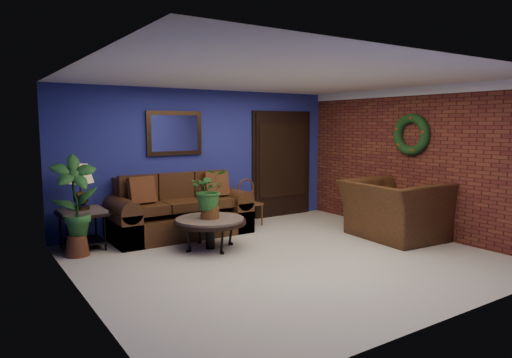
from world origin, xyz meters
TOP-DOWN VIEW (x-y plane):
  - floor at (0.00, 0.00)m, footprint 5.50×5.50m
  - wall_back at (0.00, 2.50)m, footprint 5.50×0.04m
  - wall_left at (-2.75, 0.00)m, footprint 0.04×5.00m
  - wall_right_brick at (2.75, 0.00)m, footprint 0.04×5.00m
  - ceiling at (0.00, 0.00)m, footprint 5.50×5.00m
  - crown_molding at (2.72, 0.00)m, footprint 0.03×5.00m
  - wall_mirror at (-0.60, 2.46)m, footprint 1.02×0.06m
  - closet_door at (1.75, 2.47)m, footprint 1.44×0.06m
  - wreath at (2.69, 0.05)m, footprint 0.16×0.72m
  - sofa at (-0.71, 2.09)m, footprint 2.32×1.00m
  - coffee_table at (-0.68, 1.02)m, footprint 1.09×1.09m
  - end_table at (-2.30, 2.05)m, footprint 0.67×0.67m
  - table_lamp at (-2.30, 2.05)m, footprint 0.39×0.39m
  - side_chair at (0.72, 2.11)m, footprint 0.38×0.38m
  - armchair at (2.15, -0.08)m, footprint 1.38×1.55m
  - coffee_plant at (-0.68, 1.02)m, footprint 0.69×0.65m
  - floor_plant at (2.35, 0.72)m, footprint 0.44×0.37m
  - tall_plant at (-2.45, 1.73)m, footprint 0.67×0.48m

SIDE VIEW (x-z plane):
  - floor at x=0.00m, z-range 0.00..0.00m
  - sofa at x=-0.71m, z-range -0.18..0.86m
  - coffee_table at x=-0.68m, z-range 0.18..0.64m
  - floor_plant at x=2.35m, z-range 0.02..0.90m
  - end_table at x=-2.30m, z-range 0.16..0.77m
  - armchair at x=2.15m, z-range 0.00..0.95m
  - side_chair at x=0.72m, z-range 0.06..0.91m
  - tall_plant at x=-2.45m, z-range 0.06..1.52m
  - coffee_plant at x=-0.68m, z-range 0.51..1.25m
  - table_lamp at x=-2.30m, z-range 0.71..1.36m
  - closet_door at x=1.75m, z-range -0.04..2.14m
  - wall_back at x=0.00m, z-range 0.00..2.50m
  - wall_left at x=-2.75m, z-range 0.00..2.50m
  - wall_right_brick at x=2.75m, z-range 0.00..2.50m
  - wreath at x=2.69m, z-range 1.34..2.06m
  - wall_mirror at x=-0.60m, z-range 1.33..2.10m
  - crown_molding at x=2.72m, z-range 2.36..2.50m
  - ceiling at x=0.00m, z-range 2.49..2.51m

